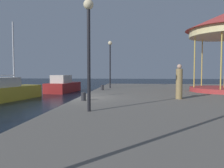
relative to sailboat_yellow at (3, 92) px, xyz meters
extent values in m
plane|color=black|center=(6.76, -3.50, -0.71)|extent=(120.00, 120.00, 0.00)
cube|color=slate|center=(13.51, -3.50, -0.31)|extent=(13.49, 28.74, 0.80)
cube|color=gold|center=(0.01, 0.05, -0.17)|extent=(3.11, 7.46, 1.07)
cube|color=beige|center=(-0.05, -0.25, 0.73)|extent=(1.82, 3.37, 0.73)
cylinder|color=silver|center=(0.24, 1.22, 2.94)|extent=(0.12, 0.12, 5.15)
cube|color=maroon|center=(2.17, 7.79, -0.19)|extent=(2.77, 5.23, 1.04)
cube|color=beige|center=(2.11, 7.32, 0.76)|extent=(1.78, 2.37, 0.85)
cube|color=#4C6070|center=(2.24, 8.41, 0.93)|extent=(1.30, 0.26, 0.38)
cylinder|color=gold|center=(15.37, 2.79, 2.21)|extent=(0.08, 0.08, 3.64)
cylinder|color=gold|center=(14.26, 0.86, 2.21)|extent=(0.08, 0.08, 3.64)
cylinder|color=gold|center=(15.37, -1.07, 2.21)|extent=(0.08, 0.08, 3.64)
cylinder|color=black|center=(8.22, -7.81, 1.90)|extent=(0.12, 0.12, 3.61)
sphere|color=#F9E5B2|center=(8.22, -7.81, 3.89)|extent=(0.36, 0.36, 0.36)
cylinder|color=black|center=(7.79, 3.69, 1.99)|extent=(0.12, 0.12, 3.79)
sphere|color=#F9E5B2|center=(7.79, 3.69, 4.06)|extent=(0.36, 0.36, 0.36)
cylinder|color=#2D2D33|center=(7.41, 1.36, 0.29)|extent=(0.24, 0.24, 0.40)
cylinder|color=#2D2D33|center=(7.35, -4.92, 0.29)|extent=(0.24, 0.24, 0.40)
cylinder|color=#937A4C|center=(12.22, -3.79, 0.89)|extent=(0.34, 0.34, 1.59)
sphere|color=tan|center=(12.22, -3.79, 1.80)|extent=(0.24, 0.24, 0.24)
camera|label=1|loc=(9.79, -15.47, 1.51)|focal=34.82mm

